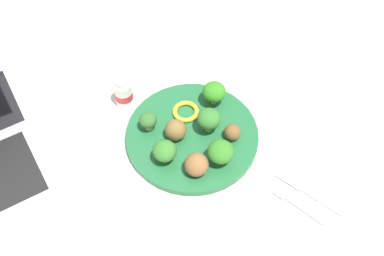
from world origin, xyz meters
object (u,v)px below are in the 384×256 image
object	(u,v)px
broccoli_floret_back_left	(214,92)
knife	(307,191)
broccoli_floret_back_right	(221,152)
broccoli_floret_front_right	(163,150)
plate	(192,136)
meatball_mid_left	(232,132)
broccoli_floret_center	(148,120)
meatball_back_left	(196,165)
pepper_ring_mid_right	(186,112)
broccoli_floret_near_rim	(209,119)
meatball_far_rim	(176,130)
napkin	(305,200)
fork	(297,203)
yogurt_bottle	(124,93)

from	to	relation	value
broccoli_floret_back_left	knife	xyz separation A→B (m)	(-0.27, 0.05, -0.04)
broccoli_floret_back_right	broccoli_floret_back_left	bearing A→B (deg)	-46.76
broccoli_floret_front_right	knife	xyz separation A→B (m)	(-0.26, -0.13, -0.04)
plate	meatball_mid_left	bearing A→B (deg)	-146.21
broccoli_floret_center	knife	world-z (taller)	broccoli_floret_center
broccoli_floret_back_left	meatball_back_left	bearing A→B (deg)	117.68
broccoli_floret_front_right	knife	size ratio (longest dim) A/B	0.34
broccoli_floret_back_left	broccoli_floret_front_right	xyz separation A→B (m)	(-0.01, 0.18, -0.00)
meatball_back_left	broccoli_floret_back_left	bearing A→B (deg)	-62.32
broccoli_floret_back_right	meatball_mid_left	bearing A→B (deg)	-74.87
plate	pepper_ring_mid_right	size ratio (longest dim) A/B	4.86
broccoli_floret_back_right	broccoli_floret_near_rim	distance (m)	0.08
meatball_far_rim	napkin	bearing A→B (deg)	-169.46
napkin	meatball_back_left	bearing A→B (deg)	24.60
broccoli_floret_near_rim	meatball_back_left	distance (m)	0.11
broccoli_floret_near_rim	napkin	xyz separation A→B (m)	(-0.24, 0.00, -0.05)
broccoli_floret_back_right	meatball_back_left	bearing A→B (deg)	66.79
broccoli_floret_back_left	meatball_far_rim	xyz separation A→B (m)	(0.00, 0.12, -0.01)
broccoli_floret_front_right	pepper_ring_mid_right	size ratio (longest dim) A/B	0.87
fork	yogurt_bottle	distance (m)	0.43
meatball_mid_left	yogurt_bottle	world-z (taller)	yogurt_bottle
plate	broccoli_floret_back_right	world-z (taller)	broccoli_floret_back_right
broccoli_floret_back_left	broccoli_floret_back_right	size ratio (longest dim) A/B	1.02
napkin	knife	world-z (taller)	knife
pepper_ring_mid_right	fork	distance (m)	0.30
yogurt_bottle	broccoli_floret_front_right	bearing A→B (deg)	160.36
broccoli_floret_back_left	pepper_ring_mid_right	distance (m)	0.07
plate	meatball_mid_left	size ratio (longest dim) A/B	8.01
broccoli_floret_back_left	meatball_back_left	size ratio (longest dim) A/B	1.16
plate	knife	size ratio (longest dim) A/B	1.93
broccoli_floret_back_right	meatball_far_rim	xyz separation A→B (m)	(0.11, 0.01, -0.01)
broccoli_floret_front_right	meatball_mid_left	bearing A→B (deg)	-119.66
broccoli_floret_near_rim	meatball_back_left	bearing A→B (deg)	116.06
meatball_mid_left	knife	xyz separation A→B (m)	(-0.19, 0.00, -0.03)
napkin	plate	bearing A→B (deg)	5.65
plate	fork	size ratio (longest dim) A/B	2.33
meatball_far_rim	yogurt_bottle	distance (m)	0.16
broccoli_floret_back_right	yogurt_bottle	size ratio (longest dim) A/B	0.76
plate	broccoli_floret_back_right	size ratio (longest dim) A/B	5.10
plate	broccoli_floret_near_rim	distance (m)	0.06
meatball_back_left	meatball_far_rim	distance (m)	0.09
broccoli_floret_back_right	broccoli_floret_center	distance (m)	0.17
meatball_far_rim	pepper_ring_mid_right	distance (m)	0.07
plate	pepper_ring_mid_right	distance (m)	0.06
plate	broccoli_floret_back_left	xyz separation A→B (m)	(0.02, -0.10, 0.04)
broccoli_floret_center	broccoli_floret_back_left	bearing A→B (deg)	-113.00
broccoli_floret_back_left	pepper_ring_mid_right	world-z (taller)	broccoli_floret_back_left
broccoli_floret_front_right	meatball_mid_left	world-z (taller)	broccoli_floret_front_right
pepper_ring_mid_right	broccoli_floret_near_rim	bearing A→B (deg)	177.43
meatball_far_rim	meatball_back_left	bearing A→B (deg)	156.62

